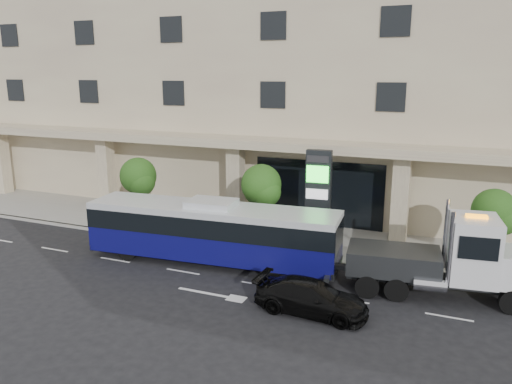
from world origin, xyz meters
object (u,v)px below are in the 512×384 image
at_px(tow_truck, 452,260).
at_px(black_sedan, 311,297).
at_px(city_bus, 212,231).
at_px(signage_pylon, 318,199).

bearing_deg(tow_truck, black_sedan, -151.65).
xyz_separation_m(city_bus, black_sedan, (6.16, -3.40, -0.98)).
bearing_deg(signage_pylon, tow_truck, -31.74).
bearing_deg(black_sedan, city_bus, 63.64).
relative_size(city_bus, black_sedan, 2.83).
height_order(city_bus, tow_truck, tow_truck).
relative_size(tow_truck, signage_pylon, 1.70).
height_order(black_sedan, signage_pylon, signage_pylon).
relative_size(city_bus, tow_truck, 1.43).
distance_m(city_bus, black_sedan, 7.10).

